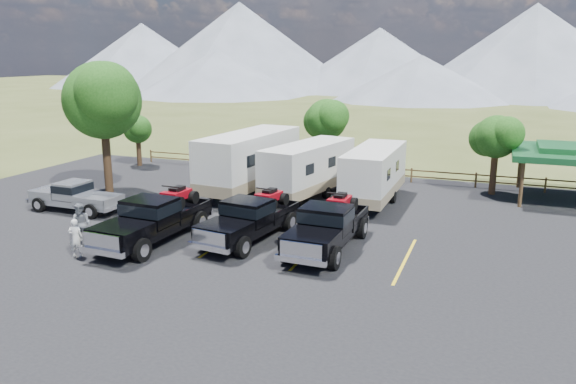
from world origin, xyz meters
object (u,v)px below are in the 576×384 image
(trailer_left, at_px, (249,162))
(person_a, at_px, (76,238))
(rig_right, at_px, (328,225))
(trailer_right, at_px, (374,174))
(pickup_silver, at_px, (75,196))
(tree_big_nw, at_px, (102,100))
(pavilion, at_px, (571,153))
(rig_center, at_px, (251,218))
(person_b, at_px, (81,224))
(trailer_center, at_px, (308,170))
(rig_left, at_px, (154,218))

(trailer_left, height_order, person_a, trailer_left)
(rig_right, xyz_separation_m, person_a, (-9.40, -4.65, -0.23))
(trailer_right, xyz_separation_m, pickup_silver, (-14.41, -7.44, -0.78))
(tree_big_nw, height_order, person_a, tree_big_nw)
(pavilion, relative_size, pickup_silver, 1.15)
(rig_center, distance_m, person_b, 7.40)
(trailer_center, bearing_deg, rig_left, -99.24)
(rig_right, bearing_deg, rig_left, -165.07)
(rig_left, relative_size, rig_right, 1.05)
(rig_right, relative_size, person_b, 3.50)
(trailer_left, bearing_deg, rig_right, -42.04)
(rig_left, relative_size, trailer_right, 0.77)
(rig_left, height_order, trailer_right, trailer_right)
(rig_center, height_order, trailer_center, trailer_center)
(tree_big_nw, distance_m, rig_left, 11.06)
(pavilion, bearing_deg, trailer_left, -164.97)
(rig_right, height_order, person_a, rig_right)
(tree_big_nw, xyz_separation_m, rig_center, (11.56, -4.82, -4.54))
(rig_right, height_order, person_b, rig_right)
(pavilion, bearing_deg, trailer_center, -162.01)
(tree_big_nw, xyz_separation_m, rig_left, (7.68, -6.59, -4.47))
(pavilion, bearing_deg, rig_center, -137.55)
(rig_center, xyz_separation_m, person_b, (-6.61, -3.32, -0.08))
(trailer_left, bearing_deg, trailer_right, 7.93)
(tree_big_nw, xyz_separation_m, person_b, (4.95, -8.14, -4.62))
(rig_left, height_order, rig_center, rig_left)
(rig_center, xyz_separation_m, pickup_silver, (-10.63, 0.92, -0.18))
(person_a, bearing_deg, trailer_right, -146.81)
(tree_big_nw, relative_size, rig_right, 1.20)
(pavilion, xyz_separation_m, person_a, (-19.78, -17.40, -1.93))
(rig_right, distance_m, trailer_right, 8.34)
(tree_big_nw, bearing_deg, pavilion, 17.34)
(rig_center, height_order, person_b, rig_center)
(tree_big_nw, height_order, trailer_right, tree_big_nw)
(rig_center, bearing_deg, tree_big_nw, 165.16)
(rig_left, distance_m, rig_center, 4.27)
(trailer_left, relative_size, trailer_right, 1.18)
(person_a, distance_m, person_b, 1.53)
(person_a, bearing_deg, person_b, -77.98)
(trailer_right, xyz_separation_m, person_b, (-10.39, -11.69, -0.68))
(trailer_right, bearing_deg, rig_left, -126.86)
(person_b, bearing_deg, trailer_left, 67.35)
(tree_big_nw, bearing_deg, rig_right, -17.48)
(pavilion, distance_m, trailer_center, 14.83)
(pavilion, xyz_separation_m, rig_center, (-13.99, -12.79, -1.73))
(tree_big_nw, relative_size, person_a, 4.82)
(pavilion, height_order, pickup_silver, pavilion)
(trailer_center, bearing_deg, trailer_right, 13.66)
(pavilion, relative_size, rig_left, 0.91)
(rig_left, relative_size, pickup_silver, 1.27)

